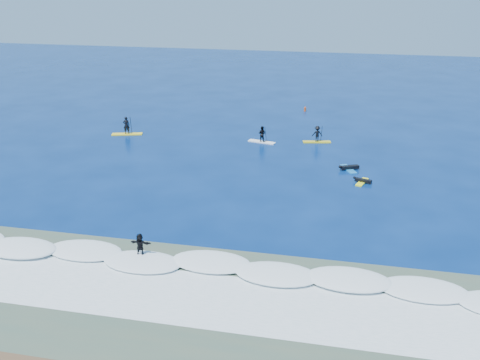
% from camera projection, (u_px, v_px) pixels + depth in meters
% --- Properties ---
extents(ground, '(160.00, 160.00, 0.00)m').
position_uv_depth(ground, '(230.00, 200.00, 40.47)').
color(ground, '#041E4F').
rests_on(ground, ground).
extents(shallow_water, '(90.00, 13.00, 0.01)m').
position_uv_depth(shallow_water, '(170.00, 306.00, 27.72)').
color(shallow_water, '#3E5445').
rests_on(shallow_water, ground).
extents(breaking_wave, '(40.00, 6.00, 0.30)m').
position_uv_depth(breaking_wave, '(192.00, 267.00, 31.37)').
color(breaking_wave, white).
rests_on(breaking_wave, ground).
extents(whitewater, '(34.00, 5.00, 0.02)m').
position_uv_depth(whitewater, '(176.00, 296.00, 28.63)').
color(whitewater, silver).
rests_on(whitewater, ground).
extents(sup_paddler_left, '(3.30, 1.64, 2.24)m').
position_uv_depth(sup_paddler_left, '(127.00, 128.00, 56.38)').
color(sup_paddler_left, yellow).
rests_on(sup_paddler_left, ground).
extents(sup_paddler_center, '(2.88, 1.33, 1.96)m').
position_uv_depth(sup_paddler_center, '(262.00, 135.00, 53.79)').
color(sup_paddler_center, white).
rests_on(sup_paddler_center, ground).
extents(sup_paddler_right, '(2.88, 1.25, 1.96)m').
position_uv_depth(sup_paddler_right, '(317.00, 135.00, 53.78)').
color(sup_paddler_right, gold).
rests_on(sup_paddler_right, ground).
extents(prone_paddler_near, '(1.54, 2.03, 0.41)m').
position_uv_depth(prone_paddler_near, '(362.00, 181.00, 43.78)').
color(prone_paddler_near, '#F9FF1B').
rests_on(prone_paddler_near, ground).
extents(prone_paddler_far, '(1.79, 2.39, 0.49)m').
position_uv_depth(prone_paddler_far, '(349.00, 168.00, 46.61)').
color(prone_paddler_far, '#1873BA').
rests_on(prone_paddler_far, ground).
extents(wave_surfer, '(2.08, 0.58, 1.50)m').
position_uv_depth(wave_surfer, '(140.00, 246.00, 32.05)').
color(wave_surfer, white).
rests_on(wave_surfer, breaking_wave).
extents(marker_buoy, '(0.28, 0.28, 0.67)m').
position_uv_depth(marker_buoy, '(305.00, 109.00, 65.81)').
color(marker_buoy, '#CB4712').
rests_on(marker_buoy, ground).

